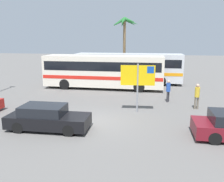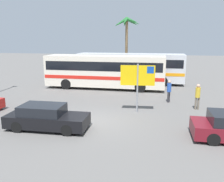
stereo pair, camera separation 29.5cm
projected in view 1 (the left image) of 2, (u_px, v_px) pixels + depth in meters
name	position (u px, v px, depth m)	size (l,w,h in m)	color
ground	(92.00, 122.00, 13.79)	(120.00, 120.00, 0.00)	#605E5B
bus_front_coach	(103.00, 70.00, 22.82)	(11.41, 2.72, 3.17)	silver
bus_rear_coach	(128.00, 67.00, 25.68)	(11.41, 2.72, 3.17)	silver
ferry_sign	(138.00, 77.00, 15.15)	(2.20, 0.25, 3.20)	gray
car_black	(47.00, 118.00, 12.54)	(4.39, 1.77, 1.32)	black
pedestrian_near_sign	(168.00, 89.00, 17.93)	(0.32, 0.32, 1.69)	#2D2D33
pedestrian_crossing_lot	(197.00, 94.00, 16.07)	(0.32, 0.32, 1.77)	#706656
palm_tree_seaside	(125.00, 29.00, 28.05)	(3.29, 3.26, 7.26)	brown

